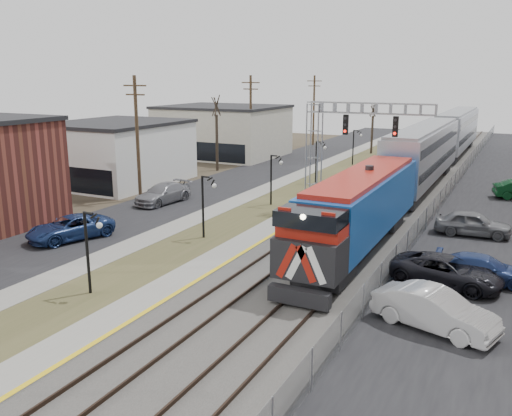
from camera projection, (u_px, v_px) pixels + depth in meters
The scene contains 22 objects.
ground at pixel (5, 407), 16.74m from camera, with size 160.00×160.00×0.00m, color #473D2D.
street_west at pixel (231, 182), 52.13m from camera, with size 7.00×120.00×0.04m, color black.
sidewalk at pixel (274, 186), 50.16m from camera, with size 2.00×120.00×0.08m, color gray.
grass_median at pixel (304, 189), 48.86m from camera, with size 4.00×120.00×0.06m, color #444524.
platform at pixel (336, 191), 47.53m from camera, with size 2.00×120.00×0.24m, color gray.
ballast_bed at pixel (393, 197), 45.36m from camera, with size 8.00×120.00×0.20m, color #595651.
platform_edge at pixel (345, 190), 47.12m from camera, with size 0.24×120.00×0.01m, color gold.
track_near at pixel (369, 192), 46.19m from camera, with size 1.58×120.00×0.15m.
track_far at pixel (411, 196), 44.67m from camera, with size 1.58×120.00×0.15m.
train at pixel (431, 152), 51.39m from camera, with size 3.00×63.05×5.33m.
signal_gantry at pixel (337, 138), 39.18m from camera, with size 9.00×1.07×8.15m.
lampposts at pixel (205, 206), 33.88m from camera, with size 0.14×62.14×4.00m.
utility_poles at pixel (137, 139), 43.56m from camera, with size 0.28×80.28×10.00m.
fence at pixel (446, 193), 43.37m from camera, with size 0.04×120.00×1.60m, color gray.
buildings_west at pixel (72, 159), 46.17m from camera, with size 14.00×67.00×7.00m.
bare_trees at pixel (240, 148), 55.39m from camera, with size 12.30×42.30×5.95m.
car_lot_b at pixel (435, 311), 21.67m from camera, with size 1.73×4.96×1.63m, color #BABABA.
car_lot_c at pixel (446, 272), 26.20m from camera, with size 2.42×5.25×1.46m, color black.
car_lot_d at pixel (483, 269), 26.72m from camera, with size 1.86×4.58×1.33m, color navy.
car_lot_e at pixel (473, 224), 34.43m from camera, with size 1.86×4.63×1.58m, color slate.
car_street_a at pixel (70, 228), 33.63m from camera, with size 2.44×5.30×1.47m, color navy.
car_street_b at pixel (163, 194), 43.22m from camera, with size 2.16×5.31×1.54m, color gray.
Camera 1 is at (13.58, -9.73, 9.99)m, focal length 38.00 mm.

